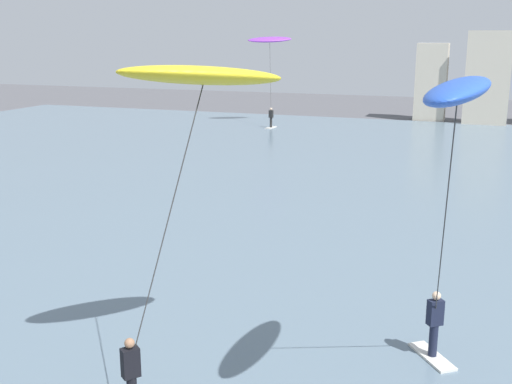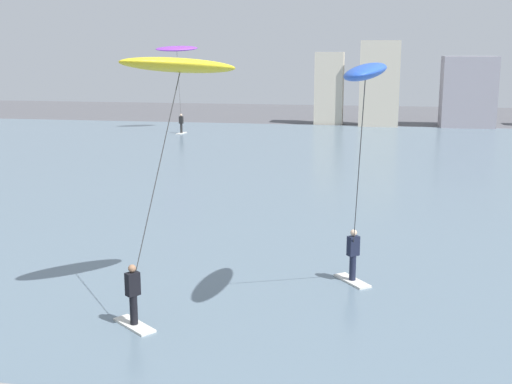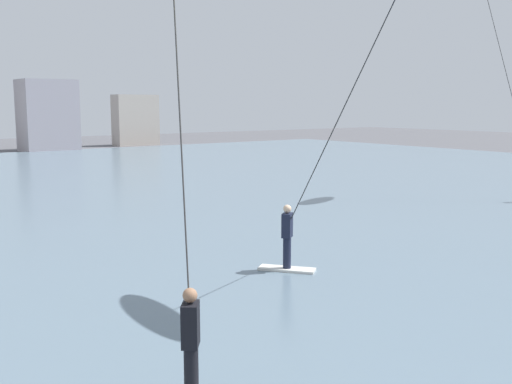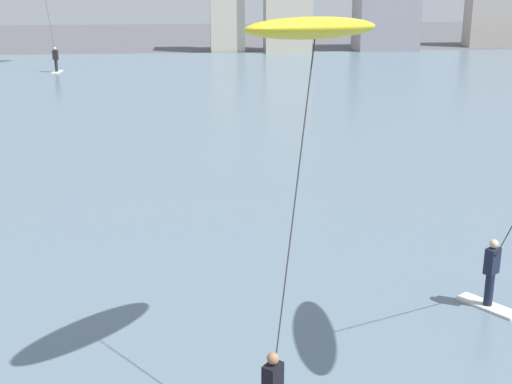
{
  "view_description": "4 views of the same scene",
  "coord_description": "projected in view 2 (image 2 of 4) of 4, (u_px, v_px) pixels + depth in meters",
  "views": [
    {
      "loc": [
        3.44,
        -1.08,
        7.37
      ],
      "look_at": [
        -3.21,
        17.16,
        2.55
      ],
      "focal_mm": 44.09,
      "sensor_mm": 36.0,
      "label": 1
    },
    {
      "loc": [
        3.31,
        -6.76,
        7.03
      ],
      "look_at": [
        -0.8,
        15.87,
        2.11
      ],
      "focal_mm": 46.86,
      "sensor_mm": 36.0,
      "label": 2
    },
    {
      "loc": [
        -6.53,
        1.74,
        4.17
      ],
      "look_at": [
        0.17,
        10.62,
        2.54
      ],
      "focal_mm": 41.96,
      "sensor_mm": 36.0,
      "label": 3
    },
    {
      "loc": [
        -3.69,
        -1.82,
        7.86
      ],
      "look_at": [
        -2.39,
        14.58,
        2.39
      ],
      "focal_mm": 51.67,
      "sensor_mm": 36.0,
      "label": 4
    }
  ],
  "objects": [
    {
      "name": "kitesurfer_blue",
      "position": [
        364.0,
        95.0,
        16.45
      ],
      "size": [
        1.5,
        5.32,
        6.73
      ],
      "color": "silver",
      "rests_on": "water_bay"
    },
    {
      "name": "kitesurfer_purple",
      "position": [
        177.0,
        54.0,
        57.41
      ],
      "size": [
        3.84,
        4.74,
        7.4
      ],
      "color": "silver",
      "rests_on": "water_bay"
    },
    {
      "name": "water_bay",
      "position": [
        315.0,
        177.0,
        37.39
      ],
      "size": [
        84.0,
        52.0,
        0.1
      ],
      "primitive_type": "cube",
      "color": "slate",
      "rests_on": "ground"
    },
    {
      "name": "kitesurfer_yellow",
      "position": [
        176.0,
        84.0,
        17.27
      ],
      "size": [
        3.15,
        4.07,
        6.88
      ],
      "color": "silver",
      "rests_on": "water_bay"
    },
    {
      "name": "far_shore_buildings",
      "position": [
        441.0,
        91.0,
        61.41
      ],
      "size": [
        25.85,
        4.98,
        7.85
      ],
      "color": "beige",
      "rests_on": "ground"
    }
  ]
}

